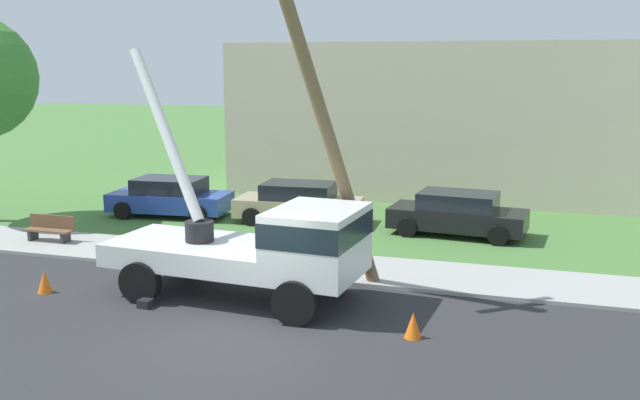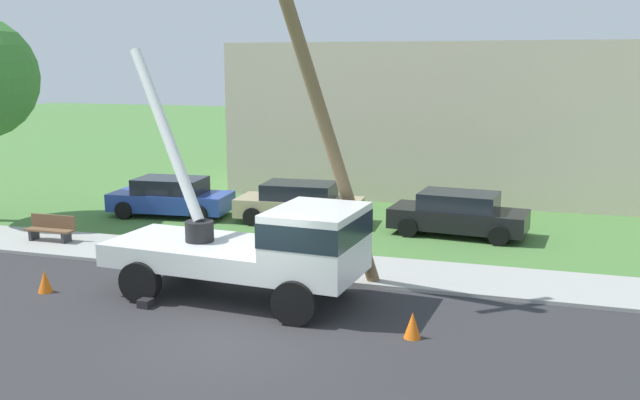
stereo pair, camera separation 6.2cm
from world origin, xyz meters
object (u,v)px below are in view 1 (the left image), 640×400
object	(u,v)px
leaning_utility_pole	(322,114)
traffic_cone_curbside	(330,276)
traffic_cone_behind	(45,282)
parked_sedan_tan	(299,203)
utility_truck	(266,243)
parked_sedan_blue	(170,197)
parked_sedan_black	(458,214)
park_bench	(50,229)
traffic_cone_ahead	(413,325)

from	to	relation	value
leaning_utility_pole	traffic_cone_curbside	world-z (taller)	leaning_utility_pole
traffic_cone_behind	traffic_cone_curbside	bearing A→B (deg)	20.50
traffic_cone_behind	parked_sedan_tan	world-z (taller)	parked_sedan_tan
leaning_utility_pole	parked_sedan_tan	world-z (taller)	leaning_utility_pole
utility_truck	traffic_cone_curbside	bearing A→B (deg)	50.72
traffic_cone_behind	traffic_cone_curbside	world-z (taller)	same
traffic_cone_curbside	parked_sedan_blue	bearing A→B (deg)	141.50
leaning_utility_pole	traffic_cone_curbside	size ratio (longest dim) A/B	15.36
traffic_cone_curbside	parked_sedan_black	distance (m)	6.99
traffic_cone_curbside	parked_sedan_blue	size ratio (longest dim) A/B	0.12
traffic_cone_behind	parked_sedan_blue	size ratio (longest dim) A/B	0.12
traffic_cone_curbside	park_bench	xyz separation A→B (m)	(-9.60, 1.61, 0.18)
traffic_cone_curbside	parked_sedan_tan	world-z (taller)	parked_sedan_tan
parked_sedan_blue	parked_sedan_black	world-z (taller)	same
leaning_utility_pole	parked_sedan_black	xyz separation A→B (m)	(2.55, 6.99, -3.69)
traffic_cone_curbside	park_bench	distance (m)	9.73
leaning_utility_pole	parked_sedan_tan	distance (m)	8.65
park_bench	parked_sedan_blue	bearing A→B (deg)	71.68
parked_sedan_tan	park_bench	xyz separation A→B (m)	(-6.47, -5.14, -0.25)
traffic_cone_behind	park_bench	world-z (taller)	park_bench
traffic_cone_behind	parked_sedan_tan	distance (m)	9.87
utility_truck	park_bench	size ratio (longest dim) A/B	4.21
parked_sedan_blue	parked_sedan_tan	world-z (taller)	same
traffic_cone_behind	leaning_utility_pole	bearing A→B (deg)	17.13
traffic_cone_curbside	parked_sedan_black	xyz separation A→B (m)	(2.47, 6.53, 0.43)
park_bench	traffic_cone_behind	bearing A→B (deg)	-53.91
parked_sedan_black	parked_sedan_tan	bearing A→B (deg)	177.79
traffic_cone_ahead	parked_sedan_black	distance (m)	9.26
leaning_utility_pole	parked_sedan_blue	distance (m)	11.10
traffic_cone_curbside	park_bench	world-z (taller)	park_bench
utility_truck	traffic_cone_behind	distance (m)	5.67
utility_truck	park_bench	xyz separation A→B (m)	(-8.43, 3.03, -0.95)
leaning_utility_pole	traffic_cone_ahead	size ratio (longest dim) A/B	15.36
park_bench	traffic_cone_curbside	bearing A→B (deg)	-9.50
utility_truck	traffic_cone_ahead	xyz separation A→B (m)	(3.74, -1.29, -1.13)
traffic_cone_ahead	traffic_cone_curbside	distance (m)	3.74
traffic_cone_ahead	traffic_cone_behind	size ratio (longest dim) A/B	1.00
utility_truck	traffic_cone_behind	size ratio (longest dim) A/B	12.04
parked_sedan_black	utility_truck	bearing A→B (deg)	-114.53
leaning_utility_pole	traffic_cone_ahead	xyz separation A→B (m)	(2.66, -2.26, -4.12)
parked_sedan_blue	parked_sedan_black	distance (m)	10.48
traffic_cone_ahead	traffic_cone_behind	distance (m)	9.20
traffic_cone_ahead	traffic_cone_behind	xyz separation A→B (m)	(-9.19, 0.24, 0.00)
traffic_cone_curbside	parked_sedan_blue	distance (m)	10.25
parked_sedan_blue	park_bench	distance (m)	5.03
leaning_utility_pole	parked_sedan_black	size ratio (longest dim) A/B	1.89
parked_sedan_tan	park_bench	bearing A→B (deg)	-141.53
parked_sedan_tan	utility_truck	bearing A→B (deg)	-76.49
traffic_cone_behind	parked_sedan_tan	xyz separation A→B (m)	(3.49, 9.22, 0.43)
leaning_utility_pole	parked_sedan_tan	size ratio (longest dim) A/B	1.91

